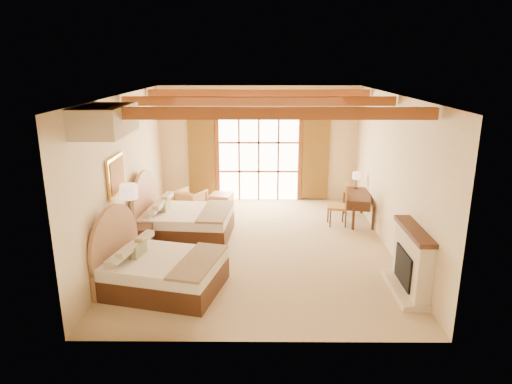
{
  "coord_description": "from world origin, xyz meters",
  "views": [
    {
      "loc": [
        0.01,
        -9.14,
        3.84
      ],
      "look_at": [
        -0.05,
        0.2,
        1.15
      ],
      "focal_mm": 32.0,
      "sensor_mm": 36.0,
      "label": 1
    }
  ],
  "objects_px": {
    "bed_far": "(180,219)",
    "nightstand": "(140,240)",
    "desk": "(358,207)",
    "bed_near": "(155,269)",
    "armchair": "(191,201)"
  },
  "relations": [
    {
      "from": "nightstand",
      "to": "armchair",
      "type": "xyz_separation_m",
      "value": [
        0.68,
        2.58,
        0.03
      ]
    },
    {
      "from": "nightstand",
      "to": "desk",
      "type": "distance_m",
      "value": 5.3
    },
    {
      "from": "nightstand",
      "to": "desk",
      "type": "bearing_deg",
      "value": 18.28
    },
    {
      "from": "bed_near",
      "to": "armchair",
      "type": "xyz_separation_m",
      "value": [
        0.01,
        4.15,
        -0.07
      ]
    },
    {
      "from": "bed_far",
      "to": "nightstand",
      "type": "height_order",
      "value": "bed_far"
    },
    {
      "from": "bed_near",
      "to": "nightstand",
      "type": "height_order",
      "value": "bed_near"
    },
    {
      "from": "bed_near",
      "to": "nightstand",
      "type": "xyz_separation_m",
      "value": [
        -0.66,
        1.57,
        -0.1
      ]
    },
    {
      "from": "desk",
      "to": "armchair",
      "type": "bearing_deg",
      "value": -176.22
    },
    {
      "from": "bed_near",
      "to": "desk",
      "type": "height_order",
      "value": "bed_near"
    },
    {
      "from": "armchair",
      "to": "bed_far",
      "type": "bearing_deg",
      "value": 117.55
    },
    {
      "from": "armchair",
      "to": "desk",
      "type": "relative_size",
      "value": 0.5
    },
    {
      "from": "armchair",
      "to": "bed_near",
      "type": "bearing_deg",
      "value": 117.7
    },
    {
      "from": "bed_near",
      "to": "bed_far",
      "type": "distance_m",
      "value": 2.51
    },
    {
      "from": "nightstand",
      "to": "desk",
      "type": "height_order",
      "value": "desk"
    },
    {
      "from": "bed_far",
      "to": "armchair",
      "type": "xyz_separation_m",
      "value": [
        0.01,
        1.64,
        -0.08
      ]
    }
  ]
}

